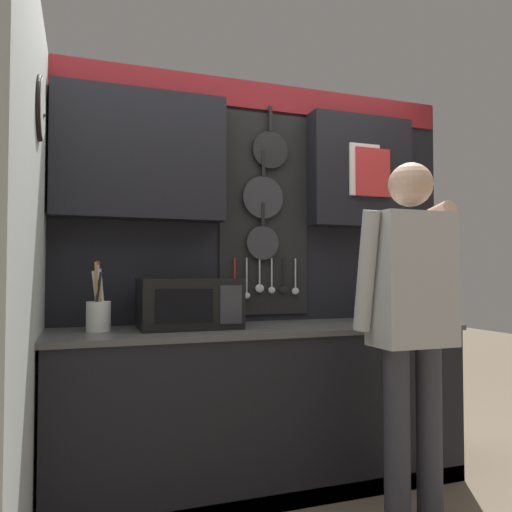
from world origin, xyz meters
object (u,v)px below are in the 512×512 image
object	(u,v)px
microwave	(189,303)
person	(410,307)
knife_block	(395,305)
utensil_crock	(98,313)

from	to	relation	value
microwave	person	bearing A→B (deg)	-36.28
knife_block	utensil_crock	world-z (taller)	utensil_crock
knife_block	utensil_crock	size ratio (longest dim) A/B	0.74
microwave	person	world-z (taller)	person
microwave	utensil_crock	bearing A→B (deg)	179.92
person	knife_block	bearing A→B (deg)	60.37
utensil_crock	person	size ratio (longest dim) A/B	0.21
knife_block	utensil_crock	distance (m)	1.77
microwave	knife_block	size ratio (longest dim) A/B	2.00
knife_block	person	xyz separation A→B (m)	(-0.39, -0.68, 0.04)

